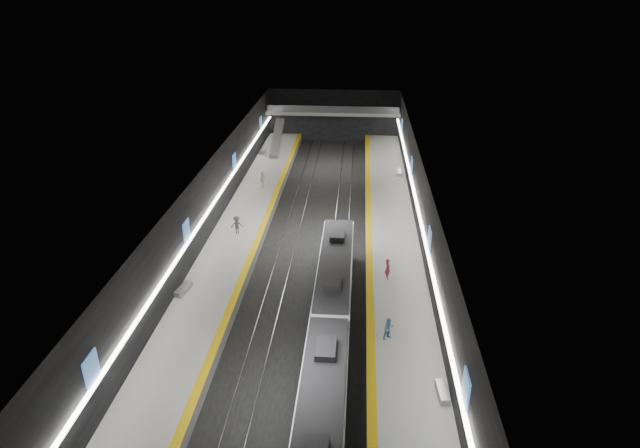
# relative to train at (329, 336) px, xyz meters

# --- Properties ---
(ground) EXTENTS (70.00, 70.00, 0.00)m
(ground) POSITION_rel_train_xyz_m (-2.50, 17.87, -2.20)
(ground) COLOR black
(ground) RESTS_ON ground
(ceiling) EXTENTS (20.00, 70.00, 0.04)m
(ceiling) POSITION_rel_train_xyz_m (-2.50, 17.87, 5.80)
(ceiling) COLOR beige
(ceiling) RESTS_ON wall_left
(wall_left) EXTENTS (0.04, 70.00, 8.00)m
(wall_left) POSITION_rel_train_xyz_m (-12.50, 17.87, 1.80)
(wall_left) COLOR black
(wall_left) RESTS_ON ground
(wall_right) EXTENTS (0.04, 70.00, 8.00)m
(wall_right) POSITION_rel_train_xyz_m (7.50, 17.87, 1.80)
(wall_right) COLOR black
(wall_right) RESTS_ON ground
(wall_back) EXTENTS (20.00, 0.04, 8.00)m
(wall_back) POSITION_rel_train_xyz_m (-2.50, 52.87, 1.80)
(wall_back) COLOR black
(wall_back) RESTS_ON ground
(platform_left) EXTENTS (5.00, 70.00, 1.00)m
(platform_left) POSITION_rel_train_xyz_m (-10.00, 17.87, -1.70)
(platform_left) COLOR slate
(platform_left) RESTS_ON ground
(tile_surface_left) EXTENTS (5.00, 70.00, 0.02)m
(tile_surface_left) POSITION_rel_train_xyz_m (-10.00, 17.87, -1.19)
(tile_surface_left) COLOR #ACACA7
(tile_surface_left) RESTS_ON platform_left
(tactile_strip_left) EXTENTS (0.60, 70.00, 0.02)m
(tactile_strip_left) POSITION_rel_train_xyz_m (-7.80, 17.87, -1.18)
(tactile_strip_left) COLOR #E1B40B
(tactile_strip_left) RESTS_ON platform_left
(platform_right) EXTENTS (5.00, 70.00, 1.00)m
(platform_right) POSITION_rel_train_xyz_m (5.00, 17.87, -1.70)
(platform_right) COLOR slate
(platform_right) RESTS_ON ground
(tile_surface_right) EXTENTS (5.00, 70.00, 0.02)m
(tile_surface_right) POSITION_rel_train_xyz_m (5.00, 17.87, -1.19)
(tile_surface_right) COLOR #ACACA7
(tile_surface_right) RESTS_ON platform_right
(tactile_strip_right) EXTENTS (0.60, 70.00, 0.02)m
(tactile_strip_right) POSITION_rel_train_xyz_m (2.80, 17.87, -1.18)
(tactile_strip_right) COLOR #E1B40B
(tactile_strip_right) RESTS_ON platform_right
(rails) EXTENTS (6.52, 70.00, 0.12)m
(rails) POSITION_rel_train_xyz_m (-2.50, 17.87, -2.14)
(rails) COLOR gray
(rails) RESTS_ON ground
(train) EXTENTS (2.69, 30.05, 3.60)m
(train) POSITION_rel_train_xyz_m (0.00, 0.00, 0.00)
(train) COLOR #0F1637
(train) RESTS_ON ground
(ad_posters) EXTENTS (19.94, 53.50, 2.20)m
(ad_posters) POSITION_rel_train_xyz_m (-2.50, 18.87, 2.30)
(ad_posters) COLOR #3D70B9
(ad_posters) RESTS_ON wall_left
(cove_light_left) EXTENTS (0.25, 68.60, 0.12)m
(cove_light_left) POSITION_rel_train_xyz_m (-12.30, 17.87, 1.60)
(cove_light_left) COLOR white
(cove_light_left) RESTS_ON wall_left
(cove_light_right) EXTENTS (0.25, 68.60, 0.12)m
(cove_light_right) POSITION_rel_train_xyz_m (7.30, 17.87, 1.60)
(cove_light_right) COLOR white
(cove_light_right) RESTS_ON wall_right
(mezzanine_bridge) EXTENTS (20.00, 3.00, 1.50)m
(mezzanine_bridge) POSITION_rel_train_xyz_m (-2.50, 50.80, 2.84)
(mezzanine_bridge) COLOR gray
(mezzanine_bridge) RESTS_ON wall_left
(escalator) EXTENTS (1.20, 7.50, 3.92)m
(escalator) POSITION_rel_train_xyz_m (-10.00, 43.87, 0.70)
(escalator) COLOR #99999E
(escalator) RESTS_ON platform_left
(bench_left_near) EXTENTS (0.95, 2.09, 0.49)m
(bench_left_near) POSITION_rel_train_xyz_m (-12.00, 6.44, -0.95)
(bench_left_near) COLOR #99999E
(bench_left_near) RESTS_ON platform_left
(bench_left_far) EXTENTS (0.76, 2.04, 0.49)m
(bench_left_far) POSITION_rel_train_xyz_m (-12.00, 42.75, -0.95)
(bench_left_far) COLOR #99999E
(bench_left_far) RESTS_ON platform_left
(bench_right_near) EXTENTS (0.64, 1.86, 0.45)m
(bench_right_near) POSITION_rel_train_xyz_m (7.00, -3.64, -0.97)
(bench_right_near) COLOR #99999E
(bench_right_near) RESTS_ON platform_right
(bench_right_far) EXTENTS (0.68, 2.01, 0.48)m
(bench_right_far) POSITION_rel_train_xyz_m (6.70, 35.22, -0.95)
(bench_right_far) COLOR #99999E
(bench_right_far) RESTS_ON platform_right
(passenger_right_a) EXTENTS (0.62, 0.76, 1.81)m
(passenger_right_a) POSITION_rel_train_xyz_m (4.24, 9.77, -0.29)
(passenger_right_a) COLOR #B5434C
(passenger_right_a) RESTS_ON platform_right
(passenger_right_b) EXTENTS (1.02, 0.98, 1.66)m
(passenger_right_b) POSITION_rel_train_xyz_m (4.01, 1.65, -0.37)
(passenger_right_b) COLOR #5285B2
(passenger_right_b) RESTS_ON platform_right
(passenger_left_a) EXTENTS (0.79, 1.22, 1.92)m
(passenger_left_a) POSITION_rel_train_xyz_m (-9.68, 29.62, -0.23)
(passenger_left_a) COLOR silver
(passenger_left_a) RESTS_ON platform_left
(passenger_left_b) EXTENTS (1.28, 0.92, 1.79)m
(passenger_left_b) POSITION_rel_train_xyz_m (-9.99, 17.17, -0.30)
(passenger_left_b) COLOR #3E3E45
(passenger_left_b) RESTS_ON platform_left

